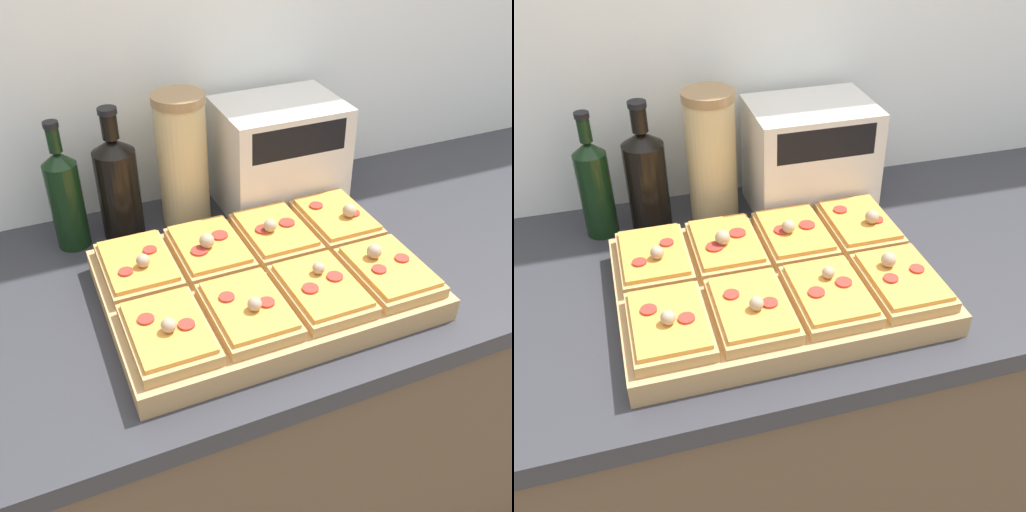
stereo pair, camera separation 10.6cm
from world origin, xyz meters
TOP-DOWN VIEW (x-y plane):
  - wall_back at (0.00, 0.67)m, footprint 6.00×0.06m
  - kitchen_counter at (0.00, 0.32)m, footprint 2.63×0.67m
  - cutting_board at (-0.05, 0.24)m, footprint 0.55×0.39m
  - pizza_slice_back_left at (-0.25, 0.34)m, footprint 0.12×0.18m
  - pizza_slice_back_midleft at (-0.12, 0.34)m, footprint 0.12×0.18m
  - pizza_slice_back_midright at (0.02, 0.34)m, footprint 0.12×0.18m
  - pizza_slice_back_right at (0.15, 0.34)m, footprint 0.12×0.18m
  - pizza_slice_front_left at (-0.25, 0.15)m, footprint 0.12×0.18m
  - pizza_slice_front_midleft at (-0.12, 0.15)m, footprint 0.12×0.18m
  - pizza_slice_front_midright at (0.02, 0.15)m, footprint 0.12×0.18m
  - pizza_slice_front_right at (0.15, 0.15)m, footprint 0.12×0.18m
  - olive_oil_bottle at (-0.33, 0.54)m, footprint 0.06×0.06m
  - wine_bottle at (-0.23, 0.54)m, footprint 0.08×0.08m
  - grain_jar_tall at (-0.10, 0.54)m, footprint 0.11×0.11m
  - toaster_oven at (0.11, 0.52)m, footprint 0.28×0.19m

SIDE VIEW (x-z plane):
  - kitchen_counter at x=0.00m, z-range 0.00..0.89m
  - cutting_board at x=-0.05m, z-range 0.89..0.94m
  - pizza_slice_front_midright at x=0.02m, z-range 0.93..0.97m
  - pizza_slice_front_midleft at x=-0.12m, z-range 0.92..0.98m
  - pizza_slice_front_left at x=-0.25m, z-range 0.92..0.98m
  - pizza_slice_back_left at x=-0.25m, z-range 0.92..0.98m
  - pizza_slice_back_midright at x=0.02m, z-range 0.92..0.98m
  - pizza_slice_front_right at x=0.15m, z-range 0.92..0.98m
  - pizza_slice_back_right at x=0.15m, z-range 0.92..0.98m
  - pizza_slice_back_midleft at x=-0.12m, z-range 0.92..0.98m
  - olive_oil_bottle at x=-0.33m, z-range 0.87..1.13m
  - wine_bottle at x=-0.23m, z-range 0.87..1.14m
  - toaster_oven at x=0.11m, z-range 0.89..1.13m
  - grain_jar_tall at x=-0.10m, z-range 0.89..1.17m
  - wall_back at x=0.00m, z-range 0.00..2.50m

